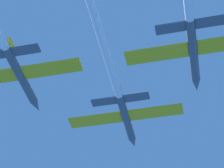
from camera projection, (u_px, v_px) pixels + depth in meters
jet_lead at (111, 70)px, 51.69m from camera, size 15.46×39.09×2.56m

